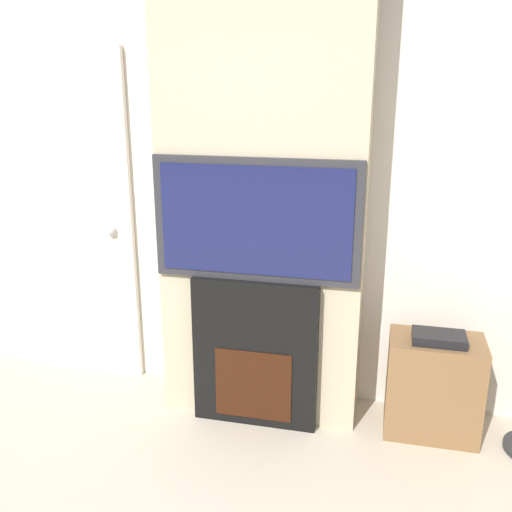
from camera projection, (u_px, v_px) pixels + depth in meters
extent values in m
cube|color=silver|center=(271.00, 175.00, 3.24)|extent=(6.00, 0.06, 2.70)
cube|color=#BCAD8E|center=(264.00, 181.00, 3.05)|extent=(1.10, 0.35, 2.70)
cube|color=black|center=(256.00, 352.00, 3.16)|extent=(0.69, 0.14, 0.85)
cube|color=#33160A|center=(253.00, 385.00, 3.14)|extent=(0.43, 0.01, 0.41)
cube|color=#2D2D33|center=(256.00, 220.00, 2.93)|extent=(1.09, 0.06, 0.65)
cube|color=#191E4C|center=(255.00, 221.00, 2.90)|extent=(1.00, 0.01, 0.57)
cube|color=brown|center=(433.00, 386.00, 3.09)|extent=(0.49, 0.31, 0.56)
cube|color=black|center=(439.00, 338.00, 2.97)|extent=(0.27, 0.17, 0.05)
cube|color=silver|center=(70.00, 220.00, 3.56)|extent=(0.85, 0.04, 2.05)
sphere|color=silver|center=(111.00, 231.00, 3.47)|extent=(0.06, 0.06, 0.06)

